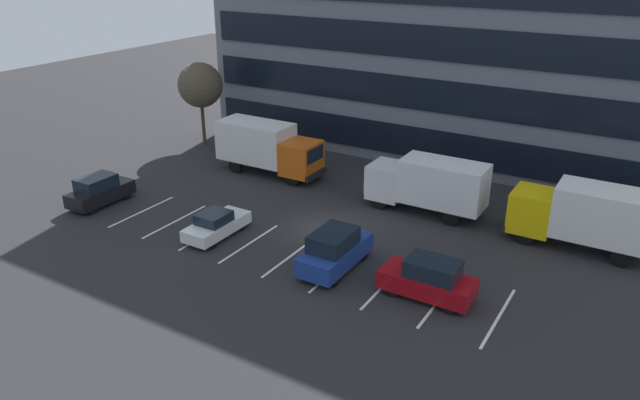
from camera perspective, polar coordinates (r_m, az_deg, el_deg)
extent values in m
plane|color=#262628|center=(35.44, 0.57, -2.84)|extent=(120.00, 120.00, 0.00)
cube|color=slate|center=(48.47, 12.03, 17.08)|extent=(36.48, 10.80, 21.60)
cube|color=black|center=(45.21, 8.73, 5.44)|extent=(35.02, 0.16, 2.30)
cube|color=black|center=(44.27, 9.02, 9.88)|extent=(35.02, 0.16, 2.30)
cube|color=black|center=(43.60, 9.32, 14.49)|extent=(35.02, 0.16, 2.30)
cube|color=silver|center=(39.43, -16.42, -1.04)|extent=(0.14, 5.40, 0.01)
cube|color=silver|center=(37.54, -13.48, -1.96)|extent=(0.14, 5.40, 0.01)
cube|color=silver|center=(35.77, -10.23, -2.97)|extent=(0.14, 5.40, 0.01)
cube|color=silver|center=(34.14, -6.66, -4.07)|extent=(0.14, 5.40, 0.01)
cube|color=silver|center=(32.67, -2.73, -5.26)|extent=(0.14, 5.40, 0.01)
cube|color=silver|center=(31.38, 1.55, -6.52)|extent=(0.14, 5.40, 0.01)
cube|color=silver|center=(30.29, 6.20, -7.84)|extent=(0.14, 5.40, 0.01)
cube|color=silver|center=(29.43, 11.19, -9.19)|extent=(0.14, 5.40, 0.01)
cube|color=silver|center=(28.82, 16.48, -10.54)|extent=(0.14, 5.40, 0.01)
cube|color=#D85914|center=(42.18, -1.79, 3.97)|extent=(2.31, 2.52, 2.31)
cube|color=black|center=(41.45, -0.47, 4.31)|extent=(0.06, 2.12, 1.02)
cube|color=white|center=(44.12, -6.07, 5.52)|extent=(5.46, 2.63, 2.84)
cube|color=black|center=(41.91, -0.38, 2.41)|extent=(0.21, 2.52, 0.42)
cylinder|color=black|center=(43.42, -1.00, 2.94)|extent=(1.05, 0.32, 1.05)
cylinder|color=black|center=(41.72, -2.57, 2.05)|extent=(1.05, 0.32, 1.05)
cylinder|color=black|center=(46.11, -6.26, 4.03)|extent=(1.05, 0.32, 1.05)
cylinder|color=black|center=(44.52, -7.94, 3.23)|extent=(1.05, 0.32, 1.05)
cube|color=white|center=(38.67, 6.39, 1.86)|extent=(2.17, 2.37, 2.17)
cube|color=black|center=(38.94, 5.00, 2.75)|extent=(0.06, 1.99, 0.95)
cube|color=white|center=(37.23, 11.51, 1.55)|extent=(5.13, 2.47, 2.66)
cube|color=black|center=(39.47, 4.84, 0.90)|extent=(0.20, 2.37, 0.39)
cylinder|color=black|center=(38.23, 5.67, -0.13)|extent=(0.99, 0.30, 0.99)
cylinder|color=black|center=(39.94, 6.94, 0.86)|extent=(0.99, 0.30, 0.99)
cylinder|color=black|center=(36.67, 12.25, -1.62)|extent=(0.99, 0.30, 0.99)
cylinder|color=black|center=(38.45, 13.27, -0.53)|extent=(0.99, 0.30, 0.99)
cube|color=yellow|center=(36.00, 19.39, -0.91)|extent=(2.28, 2.49, 2.28)
cube|color=black|center=(36.02, 17.77, 0.12)|extent=(0.06, 2.09, 1.00)
cube|color=white|center=(35.36, 25.52, -1.34)|extent=(5.39, 2.59, 2.80)
cube|color=black|center=(36.60, 17.39, -1.93)|extent=(0.21, 2.49, 0.41)
cylinder|color=black|center=(35.50, 18.76, -3.20)|extent=(1.04, 0.31, 1.04)
cylinder|color=black|center=(37.41, 19.54, -1.93)|extent=(1.04, 0.31, 1.04)
cylinder|color=black|center=(35.03, 26.55, -4.88)|extent=(1.04, 0.31, 1.04)
cylinder|color=black|center=(36.97, 26.92, -3.50)|extent=(1.04, 0.31, 1.04)
cube|color=maroon|center=(29.18, 10.05, -7.74)|extent=(4.42, 1.87, 0.91)
cube|color=black|center=(28.69, 10.58, -6.36)|extent=(2.43, 1.65, 0.82)
cylinder|color=black|center=(29.18, 6.79, -8.45)|extent=(0.65, 0.21, 0.65)
cylinder|color=black|center=(30.48, 8.10, -7.03)|extent=(0.65, 0.21, 0.65)
cylinder|color=black|center=(28.35, 12.06, -9.87)|extent=(0.65, 0.21, 0.65)
cylinder|color=black|center=(29.69, 13.15, -8.34)|extent=(0.65, 0.21, 0.65)
cube|color=white|center=(35.05, -9.69, -2.46)|extent=(1.76, 4.20, 0.68)
cube|color=black|center=(34.64, -9.98, -1.64)|extent=(1.55, 1.76, 0.59)
cylinder|color=black|center=(36.54, -9.22, -1.82)|extent=(0.21, 0.59, 0.59)
cylinder|color=black|center=(35.64, -7.33, -2.36)|extent=(0.21, 0.59, 0.59)
cylinder|color=black|center=(34.76, -12.04, -3.40)|extent=(0.21, 0.59, 0.59)
cylinder|color=black|center=(33.82, -10.13, -4.03)|extent=(0.21, 0.59, 0.59)
cube|color=navy|center=(31.17, 1.46, -5.11)|extent=(2.01, 4.74, 0.98)
cube|color=black|center=(30.56, 1.26, -3.75)|extent=(1.77, 2.61, 0.88)
cylinder|color=black|center=(32.92, 1.44, -4.31)|extent=(0.23, 0.70, 0.70)
cylinder|color=black|center=(32.19, 4.17, -5.05)|extent=(0.23, 0.70, 0.70)
cylinder|color=black|center=(30.64, -1.41, -6.56)|extent=(0.23, 0.70, 0.70)
cylinder|color=black|center=(29.85, 1.48, -7.43)|extent=(0.23, 0.70, 0.70)
cube|color=black|center=(41.16, -19.96, 0.57)|extent=(1.81, 4.26, 0.88)
cube|color=black|center=(40.74, -20.35, 1.56)|extent=(1.59, 2.34, 0.79)
cylinder|color=black|center=(42.66, -19.20, 0.91)|extent=(0.20, 0.63, 0.63)
cylinder|color=black|center=(41.51, -17.77, 0.49)|extent=(0.20, 0.63, 0.63)
cylinder|color=black|center=(41.14, -22.03, -0.34)|extent=(0.20, 0.63, 0.63)
cylinder|color=black|center=(39.95, -20.64, -0.81)|extent=(0.20, 0.63, 0.63)
cylinder|color=#473323|center=(51.06, -10.94, 7.10)|extent=(0.28, 0.28, 3.53)
sphere|color=#4C4233|center=(50.30, -11.22, 10.58)|extent=(3.60, 3.60, 3.60)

